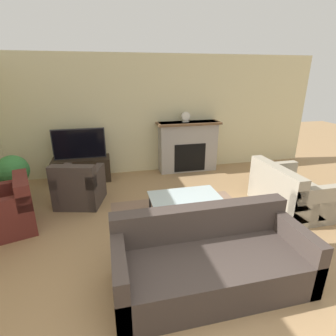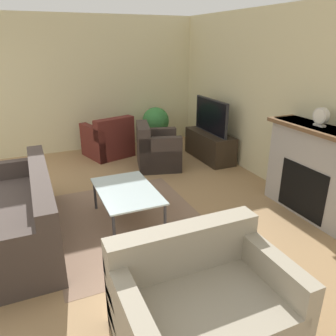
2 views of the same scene
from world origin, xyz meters
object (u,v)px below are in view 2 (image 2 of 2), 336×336
(couch_loveseat, at_px, (202,306))
(mantel_clock, at_px, (321,117))
(armchair_by_window, at_px, (109,141))
(armchair_accent, at_px, (156,151))
(couch_sectional, at_px, (16,219))
(potted_plant, at_px, (156,122))
(coffee_table, at_px, (127,193))
(tv, at_px, (211,116))

(couch_loveseat, bearing_deg, mantel_clock, 27.75)
(armchair_by_window, xyz_separation_m, armchair_accent, (0.99, 0.65, 0.00))
(couch_sectional, height_order, armchair_accent, same)
(couch_loveseat, distance_m, mantel_clock, 2.82)
(armchair_by_window, relative_size, mantel_clock, 4.20)
(potted_plant, bearing_deg, coffee_table, -28.03)
(couch_loveseat, relative_size, potted_plant, 1.50)
(couch_loveseat, xyz_separation_m, coffee_table, (-1.92, -0.02, 0.13))
(armchair_by_window, bearing_deg, potted_plant, 173.10)
(tv, relative_size, armchair_accent, 1.17)
(tv, height_order, potted_plant, tv)
(couch_loveseat, height_order, mantel_clock, mantel_clock)
(couch_loveseat, height_order, armchair_accent, same)
(couch_sectional, bearing_deg, couch_loveseat, 33.10)
(coffee_table, bearing_deg, armchair_accent, 147.60)
(tv, xyz_separation_m, couch_loveseat, (3.64, -2.20, -0.56))
(couch_sectional, relative_size, coffee_table, 1.94)
(armchair_by_window, bearing_deg, couch_loveseat, 68.49)
(tv, relative_size, couch_sectional, 0.51)
(mantel_clock, bearing_deg, armchair_accent, -152.05)
(tv, bearing_deg, armchair_accent, -88.62)
(tv, relative_size, potted_plant, 1.25)
(tv, xyz_separation_m, armchair_accent, (0.03, -1.14, -0.55))
(potted_plant, relative_size, mantel_clock, 3.68)
(potted_plant, bearing_deg, armchair_by_window, -80.41)
(tv, bearing_deg, potted_plant, -149.20)
(coffee_table, height_order, mantel_clock, mantel_clock)
(armchair_by_window, bearing_deg, armchair_accent, 106.65)
(mantel_clock, bearing_deg, armchair_by_window, -150.47)
(armchair_accent, distance_m, coffee_table, 2.00)
(armchair_accent, bearing_deg, mantel_clock, -137.18)
(armchair_by_window, bearing_deg, tv, 135.17)
(potted_plant, bearing_deg, mantel_clock, 12.83)
(coffee_table, bearing_deg, mantel_clock, 73.28)
(tv, relative_size, mantel_clock, 4.62)
(couch_sectional, xyz_separation_m, coffee_table, (0.11, 1.31, 0.13))
(tv, distance_m, couch_loveseat, 4.29)
(coffee_table, xyz_separation_m, potted_plant, (-2.87, 1.53, 0.14))
(armchair_by_window, height_order, potted_plant, potted_plant)
(tv, distance_m, armchair_accent, 1.27)
(couch_sectional, bearing_deg, tv, 114.58)
(tv, distance_m, armchair_by_window, 2.11)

